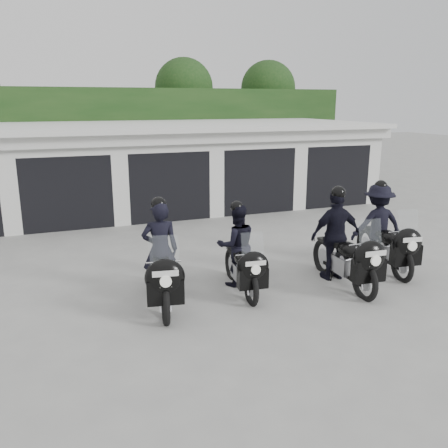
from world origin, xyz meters
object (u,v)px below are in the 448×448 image
object	(u,v)px
police_bike_a	(162,262)
police_bike_c	(341,242)
police_bike_b	(239,252)
police_bike_d	(381,230)

from	to	relation	value
police_bike_a	police_bike_c	xyz separation A→B (m)	(3.77, -0.24, 0.07)
police_bike_b	police_bike_c	xyz separation A→B (m)	(2.11, -0.45, 0.11)
police_bike_a	police_bike_b	world-z (taller)	police_bike_a
police_bike_c	police_bike_d	bearing A→B (deg)	22.12
police_bike_a	police_bike_d	size ratio (longest dim) A/B	1.00
police_bike_b	police_bike_c	distance (m)	2.16
police_bike_c	police_bike_d	distance (m)	1.54
police_bike_c	police_bike_b	bearing A→B (deg)	170.88
police_bike_b	police_bike_c	size ratio (longest dim) A/B	0.88
police_bike_b	police_bike_c	bearing A→B (deg)	-5.94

